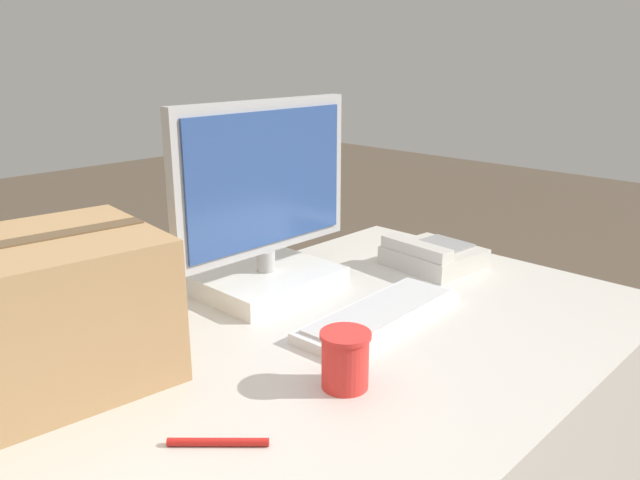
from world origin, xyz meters
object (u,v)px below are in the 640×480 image
Objects in this scene: paper_cup_right at (345,359)px; pen_marker at (218,442)px; desk_phone at (432,255)px; keyboard at (381,315)px; cardboard_box at (23,317)px; monitor at (265,220)px.

pen_marker is at bearing 174.98° from paper_cup_right.
desk_phone is at bearing -119.42° from pen_marker.
cardboard_box reaches higher than keyboard.
cardboard_box is (-0.57, -0.05, -0.04)m from monitor.
monitor is 1.17× the size of keyboard.
pen_marker is (0.12, -0.36, -0.12)m from cardboard_box.
desk_phone reaches higher than pen_marker.
desk_phone is 0.49× the size of cardboard_box.
monitor reaches higher than cardboard_box.
keyboard is at bearing -122.26° from pen_marker.
cardboard_box reaches higher than pen_marker.
pen_marker is at bearing -72.18° from cardboard_box.
desk_phone reaches higher than keyboard.
paper_cup_right is 0.26m from pen_marker.
monitor is 2.13× the size of desk_phone.
pen_marker is at bearing -171.07° from keyboard.
keyboard is 3.64× the size of pen_marker.
desk_phone is at bearing -8.23° from cardboard_box.
keyboard is (0.05, -0.31, -0.16)m from monitor.
keyboard is 0.68m from cardboard_box.
monitor is 0.49m from paper_cup_right.
cardboard_box is 4.09× the size of pen_marker.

